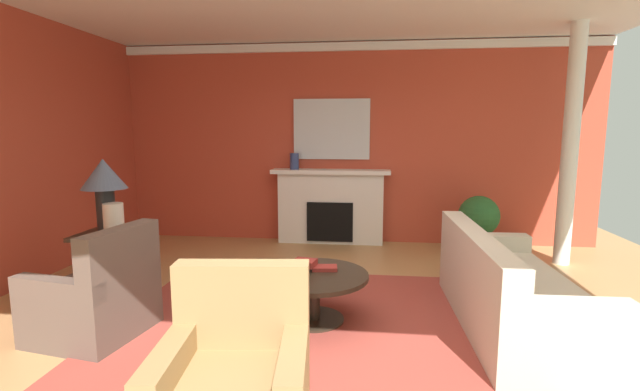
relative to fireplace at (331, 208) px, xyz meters
The scene contains 18 objects.
ground_plane 2.90m from the fireplace, 85.71° to the right, with size 8.94×8.94×0.00m, color tan.
wall_fireplace 1.02m from the fireplace, 44.72° to the left, with size 7.48×0.12×3.04m, color #B7422D.
crown_moulding 2.43m from the fireplace, 31.56° to the left, with size 7.48×0.08×0.12m, color white.
area_rug 2.94m from the fireplace, 87.85° to the right, with size 3.54×2.70×0.01m, color #993D33.
fireplace is the anchor object (origin of this frame).
mantel_mirror 1.21m from the fireplace, 90.00° to the left, with size 1.16×0.04×0.91m, color silver.
sofa 3.37m from the fireplace, 57.00° to the right, with size 0.96×2.12×0.85m.
armchair_near_window 3.78m from the fireplace, 116.31° to the right, with size 0.92×0.92×0.95m.
armchair_facing_fireplace 4.52m from the fireplace, 91.46° to the right, with size 0.88×0.88×0.95m.
coffee_table 2.90m from the fireplace, 87.85° to the right, with size 1.00×1.00×0.45m.
side_table 3.30m from the fireplace, 128.04° to the right, with size 0.56×0.56×0.70m.
table_lamp 3.37m from the fireplace, 128.04° to the right, with size 0.44×0.44×0.75m.
vase_on_side_table 3.32m from the fireplace, 124.71° to the right, with size 0.19×0.19×0.32m, color beige.
vase_mantel_left 0.91m from the fireplace, behind, with size 0.13×0.13×0.25m, color navy.
book_red_cover 2.78m from the fireplace, 85.87° to the right, with size 0.23×0.15×0.04m, color maroon.
book_art_folio 2.78m from the fireplace, 89.72° to the right, with size 0.20×0.17×0.06m, color maroon.
potted_plant 2.15m from the fireplace, 11.71° to the right, with size 0.56×0.56×0.83m.
column_white 3.34m from the fireplace, 13.60° to the right, with size 0.20×0.20×3.04m, color white.
Camera 1 is at (0.40, -3.89, 1.73)m, focal length 25.02 mm.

